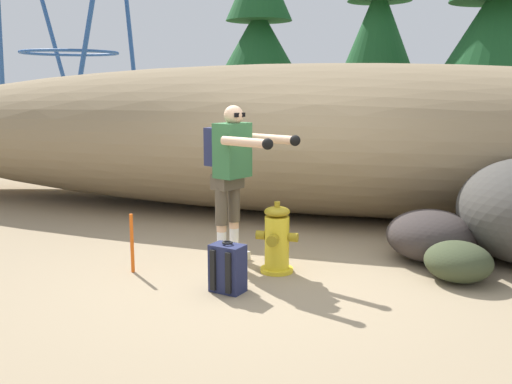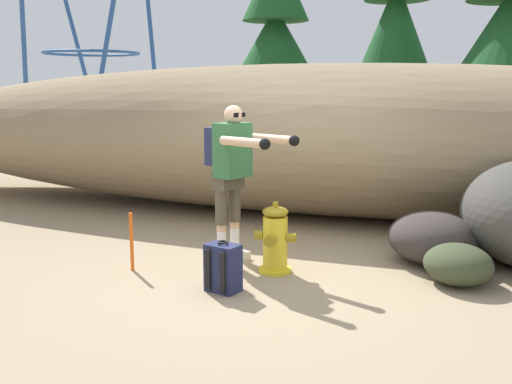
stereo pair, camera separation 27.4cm
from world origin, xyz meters
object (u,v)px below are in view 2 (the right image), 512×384
spare_backpack (224,268)px  boulder_mid (434,238)px  fire_hydrant (275,240)px  survey_stake (132,242)px  boulder_small (458,264)px  utility_worker (232,164)px

spare_backpack → boulder_mid: size_ratio=0.49×
fire_hydrant → survey_stake: fire_hydrant is taller
fire_hydrant → boulder_small: (1.74, 0.21, -0.14)m
boulder_mid → boulder_small: boulder_mid is taller
utility_worker → boulder_mid: utility_worker is taller
spare_backpack → survey_stake: 1.13m
boulder_mid → survey_stake: (-2.89, -1.25, 0.03)m
boulder_small → survey_stake: 3.19m
spare_backpack → boulder_small: bearing=-51.5°
spare_backpack → boulder_small: 2.21m
utility_worker → fire_hydrant: bearing=-0.4°
utility_worker → boulder_mid: (2.04, 0.60, -0.77)m
utility_worker → boulder_mid: bearing=40.0°
fire_hydrant → boulder_mid: (1.49, 0.84, -0.06)m
fire_hydrant → boulder_mid: 1.72m
boulder_mid → survey_stake: size_ratio=1.59×
utility_worker → survey_stake: bearing=-118.9°
fire_hydrant → boulder_mid: size_ratio=0.76×
fire_hydrant → survey_stake: bearing=-163.8°
survey_stake → spare_backpack: bearing=-13.3°
survey_stake → fire_hydrant: bearing=16.2°
fire_hydrant → spare_backpack: size_ratio=1.53×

